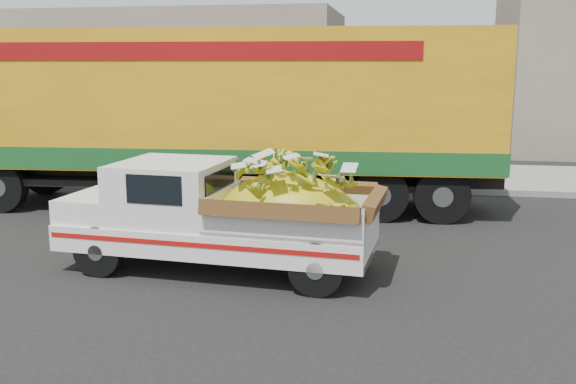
# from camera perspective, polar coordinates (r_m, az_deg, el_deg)

# --- Properties ---
(ground) EXTENTS (100.00, 100.00, 0.00)m
(ground) POSITION_cam_1_polar(r_m,az_deg,el_deg) (9.75, -11.75, -7.44)
(ground) COLOR black
(ground) RESTS_ON ground
(curb) EXTENTS (60.00, 0.25, 0.15)m
(curb) POSITION_cam_1_polar(r_m,az_deg,el_deg) (16.50, -2.28, 0.72)
(curb) COLOR gray
(curb) RESTS_ON ground
(sidewalk) EXTENTS (60.00, 4.00, 0.14)m
(sidewalk) POSITION_cam_1_polar(r_m,az_deg,el_deg) (18.53, -0.86, 1.87)
(sidewalk) COLOR gray
(sidewalk) RESTS_ON ground
(building_left) EXTENTS (18.00, 6.00, 5.00)m
(building_left) POSITION_cam_1_polar(r_m,az_deg,el_deg) (26.49, -15.73, 9.56)
(building_left) COLOR gray
(building_left) RESTS_ON ground
(pickup_truck) EXTENTS (4.81, 2.07, 1.65)m
(pickup_truck) POSITION_cam_1_polar(r_m,az_deg,el_deg) (9.61, -4.23, -2.02)
(pickup_truck) COLOR black
(pickup_truck) RESTS_ON ground
(semi_trailer) EXTENTS (12.04, 3.38, 3.80)m
(semi_trailer) POSITION_cam_1_polar(r_m,az_deg,el_deg) (13.99, -6.19, 7.22)
(semi_trailer) COLOR black
(semi_trailer) RESTS_ON ground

